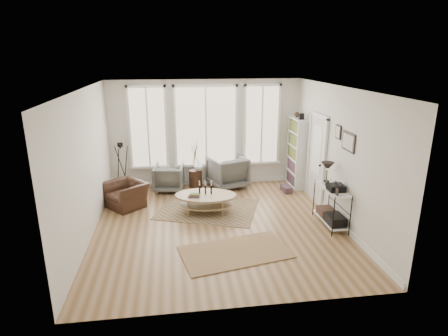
{
  "coord_description": "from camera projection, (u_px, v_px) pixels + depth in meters",
  "views": [
    {
      "loc": [
        -0.9,
        -7.29,
        3.54
      ],
      "look_at": [
        0.2,
        0.6,
        1.1
      ],
      "focal_mm": 30.0,
      "sensor_mm": 36.0,
      "label": 1
    }
  ],
  "objects": [
    {
      "name": "tripod_camera",
      "position": [
        122.0,
        170.0,
        9.74
      ],
      "size": [
        0.48,
        0.48,
        1.36
      ],
      "color": "black",
      "rests_on": "ground"
    },
    {
      "name": "book_stack_far",
      "position": [
        287.0,
        190.0,
        9.91
      ],
      "size": [
        0.22,
        0.27,
        0.17
      ],
      "primitive_type": "cube",
      "rotation": [
        0.0,
        0.0,
        0.07
      ],
      "color": "brown",
      "rests_on": "ground"
    },
    {
      "name": "vase",
      "position": [
        199.0,
        166.0,
        10.03
      ],
      "size": [
        0.3,
        0.3,
        0.25
      ],
      "primitive_type": "imported",
      "rotation": [
        0.0,
        0.0,
        -0.29
      ],
      "color": "silver",
      "rests_on": "side_table"
    },
    {
      "name": "door",
      "position": [
        317.0,
        157.0,
        9.15
      ],
      "size": [
        0.09,
        1.06,
        2.22
      ],
      "color": "silver",
      "rests_on": "ground"
    },
    {
      "name": "side_table",
      "position": [
        195.0,
        164.0,
        10.05
      ],
      "size": [
        0.35,
        0.35,
        1.48
      ],
      "color": "#392217",
      "rests_on": "ground"
    },
    {
      "name": "armchair_right",
      "position": [
        227.0,
        172.0,
        10.26
      ],
      "size": [
        1.18,
        1.2,
        0.86
      ],
      "primitive_type": "imported",
      "rotation": [
        0.0,
        0.0,
        3.48
      ],
      "color": "#5E5F5A",
      "rests_on": "ground"
    },
    {
      "name": "wall_art",
      "position": [
        346.0,
        139.0,
        7.59
      ],
      "size": [
        0.04,
        0.88,
        0.44
      ],
      "color": "black",
      "rests_on": "ground"
    },
    {
      "name": "low_shelf",
      "position": [
        331.0,
        203.0,
        7.94
      ],
      "size": [
        0.38,
        1.08,
        1.3
      ],
      "color": "white",
      "rests_on": "ground"
    },
    {
      "name": "accent_chair",
      "position": [
        126.0,
        194.0,
        8.98
      ],
      "size": [
        1.23,
        1.21,
        0.6
      ],
      "primitive_type": "imported",
      "rotation": [
        0.0,
        0.0,
        -0.86
      ],
      "color": "#392217",
      "rests_on": "ground"
    },
    {
      "name": "coffee_table",
      "position": [
        205.0,
        199.0,
        8.6
      ],
      "size": [
        1.53,
        1.1,
        0.65
      ],
      "color": "tan",
      "rests_on": "ground"
    },
    {
      "name": "room",
      "position": [
        219.0,
        161.0,
        7.66
      ],
      "size": [
        5.5,
        5.54,
        2.9
      ],
      "color": "#9F7B53",
      "rests_on": "ground"
    },
    {
      "name": "rug_main",
      "position": [
        208.0,
        209.0,
        8.88
      ],
      "size": [
        2.66,
        2.32,
        0.01
      ],
      "primitive_type": "cube",
      "rotation": [
        0.0,
        0.0,
        -0.34
      ],
      "color": "brown",
      "rests_on": "ground"
    },
    {
      "name": "bay_window",
      "position": [
        206.0,
        128.0,
        10.15
      ],
      "size": [
        4.14,
        0.12,
        2.24
      ],
      "color": "beige",
      "rests_on": "ground"
    },
    {
      "name": "armchair_left",
      "position": [
        169.0,
        178.0,
        10.01
      ],
      "size": [
        0.86,
        0.87,
        0.71
      ],
      "primitive_type": "imported",
      "rotation": [
        0.0,
        0.0,
        3.0
      ],
      "color": "#5E5F5A",
      "rests_on": "ground"
    },
    {
      "name": "rug_runner",
      "position": [
        235.0,
        252.0,
        6.95
      ],
      "size": [
        2.16,
        1.48,
        0.01
      ],
      "primitive_type": "cube",
      "rotation": [
        0.0,
        0.0,
        0.21
      ],
      "color": "brown",
      "rests_on": "ground"
    },
    {
      "name": "book_stack_near",
      "position": [
        285.0,
        188.0,
        10.08
      ],
      "size": [
        0.25,
        0.29,
        0.16
      ],
      "primitive_type": "cube",
      "rotation": [
        0.0,
        0.0,
        0.27
      ],
      "color": "brown",
      "rests_on": "ground"
    },
    {
      "name": "bookcase",
      "position": [
        297.0,
        153.0,
        10.2
      ],
      "size": [
        0.31,
        0.85,
        2.06
      ],
      "color": "white",
      "rests_on": "ground"
    }
  ]
}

